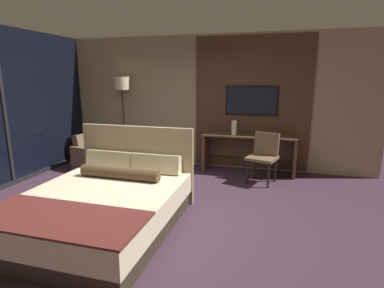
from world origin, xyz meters
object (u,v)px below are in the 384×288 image
Objects in this scene: desk at (249,147)px; desk_chair at (264,153)px; floor_lamp at (122,91)px; armchair_by_window at (95,157)px; tv at (251,101)px; vase_tall at (234,128)px; bed at (103,205)px.

desk_chair is (0.33, -0.51, 0.02)m from desk.
desk is 0.96× the size of floor_lamp.
desk is at bearing -70.25° from armchair_by_window.
vase_tall is at bearing -134.17° from tv.
floor_lamp is (-2.83, 0.02, 1.10)m from desk.
armchair_by_window is 0.42× the size of floor_lamp.
bed is 2.17× the size of tv.
floor_lamp reaches higher than armchair_by_window.
desk_chair is 0.83m from vase_tall.
desk is at bearing -0.34° from floor_lamp.
floor_lamp is at bearing -176.36° from tv.
vase_tall is (1.30, 2.77, 0.63)m from bed.
vase_tall is at bearing 164.47° from desk_chair.
vase_tall is at bearing -2.84° from floor_lamp.
armchair_by_window is 2.81× the size of vase_tall.
bed is at bearing -135.88° from armchair_by_window.
bed is at bearing -67.00° from floor_lamp.
bed is 1.22× the size of desk.
tv is 0.54× the size of floor_lamp.
vase_tall is (2.91, 0.53, 0.68)m from armchair_by_window.
tv is 1.14× the size of desk_chair.
armchair_by_window is at bearing -119.91° from floor_lamp.
desk is 2.26× the size of armchair_by_window.
desk_chair reaches higher than desk.
bed is 3.66m from tv.
armchair_by_window is (-3.21, -0.64, -0.28)m from desk.
desk is 0.95m from tv.
desk_chair is 0.48× the size of floor_lamp.
desk is at bearing -90.00° from tv.
vase_tall is (2.53, -0.13, -0.70)m from floor_lamp.
armchair_by_window is 1.58m from floor_lamp.
tv is 1.19m from desk_chair.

